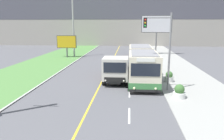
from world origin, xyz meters
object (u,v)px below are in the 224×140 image
at_px(planter_round_near, 179,92).
at_px(planter_round_second, 169,77).
at_px(dump_truck, 116,69).
at_px(billboard_large, 157,25).
at_px(city_bus, 141,63).
at_px(utility_pole_far, 73,24).
at_px(billboard_small, 67,42).
at_px(traffic_light_mast, 162,43).
at_px(car_distant, 137,52).

distance_m(planter_round_near, planter_round_second, 4.85).
distance_m(dump_truck, billboard_large, 22.34).
relative_size(city_bus, utility_pole_far, 1.07).
distance_m(billboard_small, planter_round_near, 25.24).
bearing_deg(city_bus, billboard_large, 79.10).
height_order(dump_truck, utility_pole_far, utility_pole_far).
height_order(utility_pole_far, traffic_light_mast, utility_pole_far).
bearing_deg(city_bus, car_distant, 89.82).
xyz_separation_m(billboard_small, planter_round_second, (14.65, -15.66, -2.05)).
height_order(car_distant, utility_pole_far, utility_pole_far).
height_order(billboard_large, billboard_small, billboard_large).
relative_size(utility_pole_far, planter_round_near, 10.66).
xyz_separation_m(car_distant, planter_round_second, (2.57, -18.40, -0.15)).
bearing_deg(billboard_small, planter_round_second, -46.91).
height_order(city_bus, traffic_light_mast, traffic_light_mast).
height_order(utility_pole_far, billboard_small, utility_pole_far).
bearing_deg(billboard_small, traffic_light_mast, -54.00).
bearing_deg(traffic_light_mast, dump_truck, 148.18).
bearing_deg(dump_truck, car_distant, 82.18).
relative_size(car_distant, utility_pole_far, 0.38).
xyz_separation_m(traffic_light_mast, planter_round_second, (1.21, 2.84, -3.56)).
bearing_deg(billboard_small, billboard_large, 17.69).
bearing_deg(billboard_small, car_distant, 12.79).
bearing_deg(city_bus, billboard_small, 130.65).
height_order(traffic_light_mast, planter_round_second, traffic_light_mast).
distance_m(city_bus, billboard_large, 19.75).
height_order(city_bus, planter_round_second, city_bus).
relative_size(dump_truck, utility_pole_far, 0.59).
xyz_separation_m(city_bus, traffic_light_mast, (1.41, -4.49, 2.51)).
distance_m(car_distant, billboard_large, 6.39).
height_order(billboard_small, planter_round_second, billboard_small).
distance_m(billboard_large, billboard_small, 16.72).
distance_m(utility_pole_far, planter_round_second, 22.16).
bearing_deg(dump_truck, city_bus, 38.93).
bearing_deg(traffic_light_mast, utility_pole_far, 122.50).
xyz_separation_m(car_distant, traffic_light_mast, (1.36, -21.24, 3.40)).
bearing_deg(planter_round_near, city_bus, 111.37).
distance_m(car_distant, traffic_light_mast, 21.56).
xyz_separation_m(city_bus, car_distant, (0.05, 16.75, -0.90)).
xyz_separation_m(billboard_large, planter_round_near, (-1.12, -25.51, -4.91)).
xyz_separation_m(billboard_large, planter_round_second, (-1.04, -20.66, -4.92)).
distance_m(utility_pole_far, billboard_small, 3.41).
xyz_separation_m(car_distant, utility_pole_far, (-11.08, -1.72, 4.99)).
xyz_separation_m(dump_truck, car_distant, (2.58, 18.80, -0.61)).
relative_size(car_distant, traffic_light_mast, 0.66).
xyz_separation_m(dump_truck, traffic_light_mast, (3.94, -2.45, 2.80)).
distance_m(car_distant, planter_round_near, 23.38).
relative_size(city_bus, dump_truck, 1.82).
bearing_deg(traffic_light_mast, billboard_large, 84.53).
height_order(billboard_large, planter_round_near, billboard_large).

